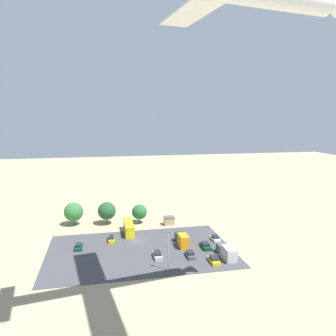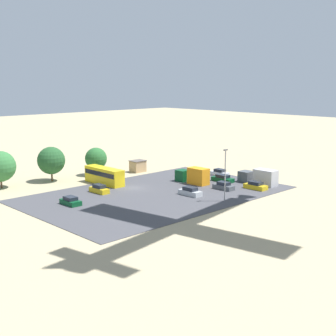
{
  "view_description": "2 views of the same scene",
  "coord_description": "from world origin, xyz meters",
  "px_view_note": "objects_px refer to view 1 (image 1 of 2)",
  "views": [
    {
      "loc": [
        9.36,
        87.34,
        34.62
      ],
      "look_at": [
        -3.83,
        23.69,
        24.38
      ],
      "focal_mm": 35.0,
      "sensor_mm": 36.0,
      "label": 1
    },
    {
      "loc": [
        57.38,
        68.87,
        20.7
      ],
      "look_at": [
        -3.1,
        6.56,
        4.52
      ],
      "focal_mm": 50.0,
      "sensor_mm": 36.0,
      "label": 2
    }
  ],
  "objects_px": {
    "parked_car_4": "(215,238)",
    "parked_car_2": "(214,260)",
    "parked_car_6": "(79,247)",
    "parked_car_5": "(111,239)",
    "shed_building": "(169,221)",
    "parked_truck_1": "(182,240)",
    "parked_car_3": "(190,255)",
    "parked_car_1": "(205,246)",
    "parked_truck_0": "(227,252)",
    "bus": "(129,227)",
    "parked_car_0": "(157,255)"
  },
  "relations": [
    {
      "from": "shed_building",
      "to": "parked_truck_1",
      "type": "bearing_deg",
      "value": 89.75
    },
    {
      "from": "parked_car_3",
      "to": "parked_truck_0",
      "type": "height_order",
      "value": "parked_truck_0"
    },
    {
      "from": "parked_truck_1",
      "to": "parked_truck_0",
      "type": "bearing_deg",
      "value": -48.06
    },
    {
      "from": "parked_car_6",
      "to": "parked_truck_0",
      "type": "xyz_separation_m",
      "value": [
        -36.26,
        13.06,
        0.88
      ]
    },
    {
      "from": "parked_truck_1",
      "to": "parked_car_3",
      "type": "bearing_deg",
      "value": -88.99
    },
    {
      "from": "parked_car_6",
      "to": "parked_truck_1",
      "type": "relative_size",
      "value": 0.53
    },
    {
      "from": "parked_car_6",
      "to": "shed_building",
      "type": "bearing_deg",
      "value": -152.0
    },
    {
      "from": "parked_car_3",
      "to": "parked_car_4",
      "type": "distance_m",
      "value": 13.41
    },
    {
      "from": "parked_car_1",
      "to": "parked_car_2",
      "type": "relative_size",
      "value": 1.05
    },
    {
      "from": "shed_building",
      "to": "parked_truck_0",
      "type": "height_order",
      "value": "parked_truck_0"
    },
    {
      "from": "parked_car_0",
      "to": "parked_truck_0",
      "type": "distance_m",
      "value": 17.24
    },
    {
      "from": "bus",
      "to": "parked_car_1",
      "type": "bearing_deg",
      "value": 140.89
    },
    {
      "from": "parked_car_4",
      "to": "parked_truck_0",
      "type": "distance_m",
      "value": 11.4
    },
    {
      "from": "parked_car_3",
      "to": "parked_car_4",
      "type": "bearing_deg",
      "value": 42.8
    },
    {
      "from": "parked_car_2",
      "to": "parked_car_5",
      "type": "bearing_deg",
      "value": -38.38
    },
    {
      "from": "parked_car_3",
      "to": "parked_car_2",
      "type": "bearing_deg",
      "value": -41.0
    },
    {
      "from": "parked_car_0",
      "to": "parked_truck_1",
      "type": "xyz_separation_m",
      "value": [
        -7.93,
        -6.44,
        0.88
      ]
    },
    {
      "from": "shed_building",
      "to": "parked_car_3",
      "type": "relative_size",
      "value": 0.81
    },
    {
      "from": "parked_car_0",
      "to": "bus",
      "type": "bearing_deg",
      "value": 106.12
    },
    {
      "from": "bus",
      "to": "parked_truck_1",
      "type": "height_order",
      "value": "parked_truck_1"
    },
    {
      "from": "bus",
      "to": "parked_car_3",
      "type": "distance_m",
      "value": 24.28
    },
    {
      "from": "parked_car_3",
      "to": "parked_car_6",
      "type": "relative_size",
      "value": 1.04
    },
    {
      "from": "parked_truck_0",
      "to": "parked_car_5",
      "type": "bearing_deg",
      "value": 148.75
    },
    {
      "from": "parked_car_5",
      "to": "parked_car_4",
      "type": "bearing_deg",
      "value": -10.76
    },
    {
      "from": "parked_car_2",
      "to": "parked_truck_0",
      "type": "distance_m",
      "value": 4.58
    },
    {
      "from": "parked_truck_0",
      "to": "parked_truck_1",
      "type": "height_order",
      "value": "parked_truck_1"
    },
    {
      "from": "shed_building",
      "to": "parked_truck_1",
      "type": "relative_size",
      "value": 0.44
    },
    {
      "from": "bus",
      "to": "parked_truck_0",
      "type": "bearing_deg",
      "value": 134.95
    },
    {
      "from": "shed_building",
      "to": "parked_truck_1",
      "type": "xyz_separation_m",
      "value": [
        0.08,
        17.68,
        0.26
      ]
    },
    {
      "from": "parked_car_1",
      "to": "parked_car_2",
      "type": "xyz_separation_m",
      "value": [
        0.77,
        8.8,
        0.01
      ]
    },
    {
      "from": "bus",
      "to": "parked_car_5",
      "type": "height_order",
      "value": "bus"
    },
    {
      "from": "shed_building",
      "to": "parked_car_2",
      "type": "bearing_deg",
      "value": 99.19
    },
    {
      "from": "parked_car_2",
      "to": "parked_car_3",
      "type": "relative_size",
      "value": 1.07
    },
    {
      "from": "parked_car_5",
      "to": "parked_truck_0",
      "type": "distance_m",
      "value": 32.35
    },
    {
      "from": "bus",
      "to": "parked_car_6",
      "type": "xyz_separation_m",
      "value": [
        13.95,
        9.29,
        -1.2
      ]
    },
    {
      "from": "parked_car_1",
      "to": "parked_car_5",
      "type": "xyz_separation_m",
      "value": [
        24.33,
        -9.87,
        0.05
      ]
    },
    {
      "from": "parked_car_4",
      "to": "parked_truck_1",
      "type": "xyz_separation_m",
      "value": [
        9.98,
        1.38,
        0.91
      ]
    },
    {
      "from": "parked_car_4",
      "to": "parked_truck_0",
      "type": "xyz_separation_m",
      "value": [
        1.04,
        11.32,
        0.84
      ]
    },
    {
      "from": "parked_car_4",
      "to": "parked_car_3",
      "type": "bearing_deg",
      "value": -137.2
    },
    {
      "from": "shed_building",
      "to": "parked_car_3",
      "type": "xyz_separation_m",
      "value": [
        -0.06,
        25.42,
        -0.65
      ]
    },
    {
      "from": "parked_car_3",
      "to": "parked_car_5",
      "type": "height_order",
      "value": "parked_car_5"
    },
    {
      "from": "parked_car_4",
      "to": "parked_car_2",
      "type": "bearing_deg",
      "value": -111.21
    },
    {
      "from": "shed_building",
      "to": "parked_car_1",
      "type": "distance_m",
      "value": 21.46
    },
    {
      "from": "parked_car_6",
      "to": "parked_car_5",
      "type": "bearing_deg",
      "value": -156.64
    },
    {
      "from": "shed_building",
      "to": "parked_car_6",
      "type": "xyz_separation_m",
      "value": [
        27.4,
        14.57,
        -0.68
      ]
    },
    {
      "from": "bus",
      "to": "parked_car_3",
      "type": "relative_size",
      "value": 2.42
    },
    {
      "from": "parked_car_6",
      "to": "bus",
      "type": "bearing_deg",
      "value": -146.34
    },
    {
      "from": "parked_car_2",
      "to": "shed_building",
      "type": "bearing_deg",
      "value": -80.81
    },
    {
      "from": "parked_car_4",
      "to": "parked_car_6",
      "type": "relative_size",
      "value": 1.03
    },
    {
      "from": "parked_car_3",
      "to": "parked_car_4",
      "type": "relative_size",
      "value": 1.01
    }
  ]
}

